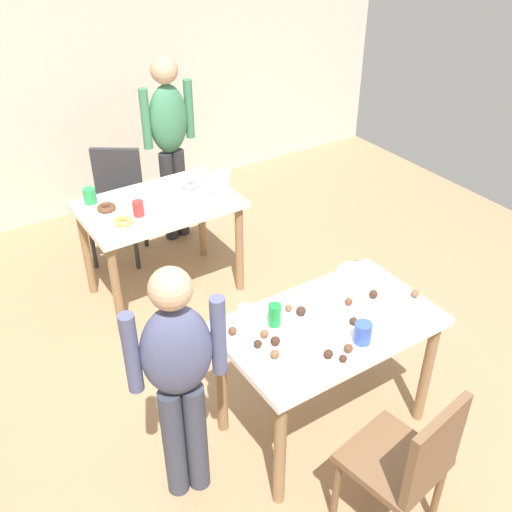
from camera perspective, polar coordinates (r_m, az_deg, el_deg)
name	(u,v)px	position (r m, az deg, el deg)	size (l,w,h in m)	color
ground_plane	(295,426)	(3.56, 3.76, -15.96)	(6.40, 6.40, 0.00)	#9E7A56
wall_back	(73,66)	(5.40, -17.15, 17.02)	(6.40, 0.10, 2.60)	beige
dining_table_near	(329,339)	(3.15, 6.96, -7.86)	(1.11, 0.67, 0.75)	white
dining_table_far	(160,217)	(4.22, -9.19, 3.71)	(1.07, 0.69, 0.75)	silver
chair_near_table	(409,461)	(2.85, 14.44, -18.47)	(0.46, 0.46, 0.87)	brown
chair_far_table	(117,198)	(4.84, -13.18, 5.43)	(0.56, 0.56, 0.87)	#2D2D33
person_girl_near	(179,372)	(2.72, -7.43, -10.98)	(0.45, 0.28, 1.36)	#383D4C
person_adult_far	(169,135)	(4.82, -8.28, 11.41)	(0.45, 0.22, 1.53)	#28282D
mixing_bowl	(354,276)	(3.35, 9.33, -1.89)	(0.19, 0.19, 0.07)	white
soda_can	(275,315)	(2.99, 1.79, -5.67)	(0.07, 0.07, 0.12)	#198438
fork_near	(293,373)	(2.77, 3.56, -11.16)	(0.17, 0.02, 0.01)	silver
cup_near_0	(245,314)	(3.01, -1.04, -5.62)	(0.07, 0.07, 0.10)	white
cup_near_1	(363,333)	(2.94, 10.19, -7.26)	(0.09, 0.09, 0.11)	#3351B2
cake_ball_0	(288,308)	(3.11, 3.12, -4.99)	(0.04, 0.04, 0.04)	brown
cake_ball_1	(232,331)	(2.96, -2.27, -7.18)	(0.04, 0.04, 0.04)	brown
cake_ball_2	(343,358)	(2.84, 8.34, -9.68)	(0.04, 0.04, 0.04)	#3D2319
cake_ball_3	(328,354)	(2.85, 6.94, -9.29)	(0.05, 0.05, 0.05)	#3D2319
cake_ball_4	(373,294)	(3.25, 11.18, -3.60)	(0.05, 0.05, 0.05)	#3D2319
cake_ball_5	(349,302)	(3.18, 8.91, -4.37)	(0.04, 0.04, 0.04)	brown
cake_ball_6	(301,311)	(3.08, 4.33, -5.26)	(0.05, 0.05, 0.05)	#3D2319
cake_ball_7	(348,348)	(2.90, 8.84, -8.72)	(0.04, 0.04, 0.04)	brown
cake_ball_8	(354,321)	(3.06, 9.32, -6.17)	(0.04, 0.04, 0.04)	#3D2319
cake_ball_9	(264,334)	(2.94, 0.80, -7.46)	(0.04, 0.04, 0.04)	brown
cake_ball_10	(275,354)	(2.83, 1.83, -9.38)	(0.04, 0.04, 0.04)	brown
cake_ball_11	(258,344)	(2.89, 0.16, -8.41)	(0.04, 0.04, 0.04)	#3D2319
cake_ball_12	(221,329)	(2.97, -3.39, -7.02)	(0.04, 0.04, 0.04)	#3D2319
cake_ball_13	(415,294)	(3.31, 14.98, -3.50)	(0.04, 0.04, 0.04)	brown
cake_ball_14	(356,264)	(3.47, 9.58, -0.75)	(0.04, 0.04, 0.04)	brown
cake_ball_15	(275,341)	(2.90, 1.87, -8.13)	(0.05, 0.05, 0.05)	#3D2319
pitcher_far	(223,186)	(4.11, -3.20, 6.70)	(0.11, 0.11, 0.21)	white
cup_far_0	(138,208)	(4.00, -11.20, 4.49)	(0.07, 0.07, 0.10)	red
cup_far_1	(90,196)	(4.24, -15.64, 5.57)	(0.09, 0.09, 0.11)	green
donut_far_0	(106,208)	(4.13, -14.13, 4.52)	(0.13, 0.13, 0.04)	brown
donut_far_1	(190,184)	(4.34, -6.32, 6.86)	(0.14, 0.14, 0.04)	pink
donut_far_2	(123,221)	(3.95, -12.60, 3.28)	(0.12, 0.12, 0.04)	gold
donut_far_3	(153,193)	(4.27, -9.82, 5.99)	(0.11, 0.11, 0.03)	white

